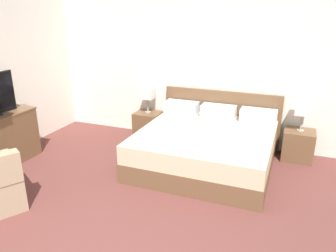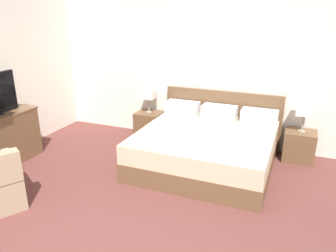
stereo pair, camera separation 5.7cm
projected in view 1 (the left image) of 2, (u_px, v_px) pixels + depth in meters
The scene contains 6 objects.
wall_back at pixel (209, 68), 5.60m from camera, with size 6.96×0.06×2.62m, color silver.
bed at pixel (206, 146), 4.97m from camera, with size 2.01×1.95×0.96m.
nightstand_left at pixel (148, 125), 6.06m from camera, with size 0.46×0.41×0.48m.
nightstand_right at pixel (298, 145), 5.15m from camera, with size 0.46×0.41×0.48m.
table_lamp_left at pixel (148, 93), 5.86m from camera, with size 0.24×0.24×0.47m.
table_lamp_right at pixel (303, 108), 4.95m from camera, with size 0.24×0.24×0.47m.
Camera 1 is at (1.41, -2.07, 2.25)m, focal length 35.00 mm.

